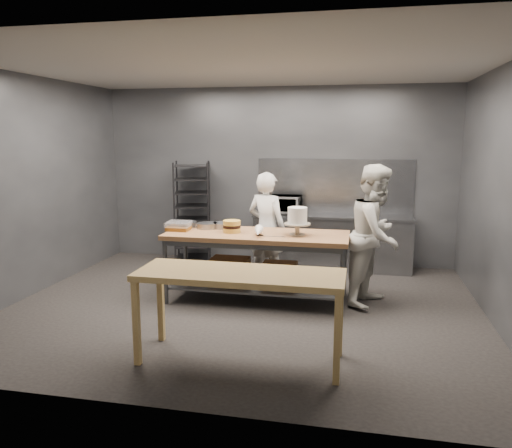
{
  "coord_description": "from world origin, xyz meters",
  "views": [
    {
      "loc": [
        1.42,
        -6.0,
        2.19
      ],
      "look_at": [
        0.11,
        0.27,
        1.05
      ],
      "focal_mm": 35.0,
      "sensor_mm": 36.0,
      "label": 1
    }
  ],
  "objects_px": {
    "work_table": "(254,258)",
    "microwave": "(284,204)",
    "chef_right": "(376,235)",
    "chef_behind": "(267,229)",
    "speed_rack": "(192,214)",
    "frosted_cake_stand": "(297,218)",
    "near_counter": "(240,281)",
    "layer_cake": "(232,226)"
  },
  "relations": [
    {
      "from": "microwave",
      "to": "layer_cake",
      "type": "height_order",
      "value": "microwave"
    },
    {
      "from": "chef_behind",
      "to": "chef_right",
      "type": "xyz_separation_m",
      "value": [
        1.55,
        -0.59,
        0.08
      ]
    },
    {
      "from": "speed_rack",
      "to": "chef_behind",
      "type": "relative_size",
      "value": 1.05
    },
    {
      "from": "near_counter",
      "to": "layer_cake",
      "type": "xyz_separation_m",
      "value": [
        -0.55,
        1.8,
        0.19
      ]
    },
    {
      "from": "microwave",
      "to": "frosted_cake_stand",
      "type": "relative_size",
      "value": 1.49
    },
    {
      "from": "near_counter",
      "to": "work_table",
      "type": "bearing_deg",
      "value": 97.7
    },
    {
      "from": "chef_behind",
      "to": "microwave",
      "type": "distance_m",
      "value": 1.1
    },
    {
      "from": "work_table",
      "to": "near_counter",
      "type": "relative_size",
      "value": 1.2
    },
    {
      "from": "chef_behind",
      "to": "chef_right",
      "type": "distance_m",
      "value": 1.66
    },
    {
      "from": "frosted_cake_stand",
      "to": "chef_behind",
      "type": "bearing_deg",
      "value": 123.74
    },
    {
      "from": "work_table",
      "to": "chef_behind",
      "type": "height_order",
      "value": "chef_behind"
    },
    {
      "from": "work_table",
      "to": "layer_cake",
      "type": "height_order",
      "value": "layer_cake"
    },
    {
      "from": "chef_right",
      "to": "chef_behind",
      "type": "bearing_deg",
      "value": 91.18
    },
    {
      "from": "chef_behind",
      "to": "chef_right",
      "type": "bearing_deg",
      "value": 179.71
    },
    {
      "from": "near_counter",
      "to": "microwave",
      "type": "distance_m",
      "value": 3.69
    },
    {
      "from": "work_table",
      "to": "near_counter",
      "type": "xyz_separation_m",
      "value": [
        0.25,
        -1.82,
        0.24
      ]
    },
    {
      "from": "chef_behind",
      "to": "speed_rack",
      "type": "bearing_deg",
      "value": -13.27
    },
    {
      "from": "chef_right",
      "to": "frosted_cake_stand",
      "type": "distance_m",
      "value": 1.05
    },
    {
      "from": "near_counter",
      "to": "frosted_cake_stand",
      "type": "bearing_deg",
      "value": 79.49
    },
    {
      "from": "chef_behind",
      "to": "layer_cake",
      "type": "height_order",
      "value": "chef_behind"
    },
    {
      "from": "chef_right",
      "to": "microwave",
      "type": "distance_m",
      "value": 2.21
    },
    {
      "from": "near_counter",
      "to": "microwave",
      "type": "height_order",
      "value": "microwave"
    },
    {
      "from": "chef_right",
      "to": "layer_cake",
      "type": "bearing_deg",
      "value": 118.58
    },
    {
      "from": "chef_behind",
      "to": "near_counter",
      "type": "bearing_deg",
      "value": 115.46
    },
    {
      "from": "chef_behind",
      "to": "frosted_cake_stand",
      "type": "bearing_deg",
      "value": 144.28
    },
    {
      "from": "layer_cake",
      "to": "chef_behind",
      "type": "bearing_deg",
      "value": 68.17
    },
    {
      "from": "work_table",
      "to": "chef_behind",
      "type": "bearing_deg",
      "value": 88.4
    },
    {
      "from": "microwave",
      "to": "near_counter",
      "type": "bearing_deg",
      "value": -88.08
    },
    {
      "from": "speed_rack",
      "to": "frosted_cake_stand",
      "type": "height_order",
      "value": "speed_rack"
    },
    {
      "from": "near_counter",
      "to": "layer_cake",
      "type": "bearing_deg",
      "value": 106.89
    },
    {
      "from": "work_table",
      "to": "microwave",
      "type": "xyz_separation_m",
      "value": [
        0.12,
        1.86,
        0.48
      ]
    },
    {
      "from": "microwave",
      "to": "layer_cake",
      "type": "xyz_separation_m",
      "value": [
        -0.42,
        -1.88,
        -0.05
      ]
    },
    {
      "from": "chef_behind",
      "to": "chef_right",
      "type": "height_order",
      "value": "chef_right"
    },
    {
      "from": "near_counter",
      "to": "chef_behind",
      "type": "bearing_deg",
      "value": 94.92
    },
    {
      "from": "speed_rack",
      "to": "chef_behind",
      "type": "xyz_separation_m",
      "value": [
        1.49,
        -1.0,
        -0.02
      ]
    },
    {
      "from": "work_table",
      "to": "layer_cake",
      "type": "bearing_deg",
      "value": -176.24
    },
    {
      "from": "chef_behind",
      "to": "microwave",
      "type": "height_order",
      "value": "chef_behind"
    },
    {
      "from": "speed_rack",
      "to": "layer_cake",
      "type": "relative_size",
      "value": 7.56
    },
    {
      "from": "work_table",
      "to": "frosted_cake_stand",
      "type": "bearing_deg",
      "value": -4.38
    },
    {
      "from": "layer_cake",
      "to": "frosted_cake_stand",
      "type": "bearing_deg",
      "value": -1.59
    },
    {
      "from": "frosted_cake_stand",
      "to": "chef_right",
      "type": "bearing_deg",
      "value": 13.54
    },
    {
      "from": "chef_right",
      "to": "frosted_cake_stand",
      "type": "relative_size",
      "value": 5.02
    }
  ]
}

